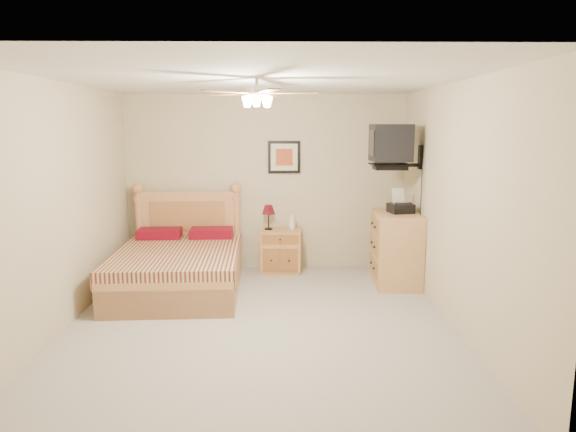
{
  "coord_description": "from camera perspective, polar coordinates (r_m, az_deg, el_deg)",
  "views": [
    {
      "loc": [
        0.22,
        -5.12,
        2.05
      ],
      "look_at": [
        0.31,
        0.9,
        1.0
      ],
      "focal_mm": 32.0,
      "sensor_mm": 36.0,
      "label": 1
    }
  ],
  "objects": [
    {
      "name": "lotion_bottle",
      "position": [
        7.29,
        0.48,
        -0.5
      ],
      "size": [
        0.1,
        0.1,
        0.25
      ],
      "primitive_type": "imported",
      "rotation": [
        0.0,
        0.0,
        0.05
      ],
      "color": "silver",
      "rests_on": "nightstand"
    },
    {
      "name": "fax_machine",
      "position": [
        6.72,
        12.44,
        1.64
      ],
      "size": [
        0.34,
        0.35,
        0.31
      ],
      "primitive_type": null,
      "rotation": [
        0.0,
        0.0,
        0.19
      ],
      "color": "black",
      "rests_on": "dresser"
    },
    {
      "name": "bed",
      "position": [
        6.53,
        -12.2,
        -2.84
      ],
      "size": [
        1.57,
        2.02,
        1.27
      ],
      "primitive_type": null,
      "rotation": [
        0.0,
        0.0,
        0.04
      ],
      "color": "#B77D50",
      "rests_on": "ground"
    },
    {
      "name": "wall_back",
      "position": [
        7.41,
        -2.52,
        3.71
      ],
      "size": [
        4.0,
        0.04,
        2.5
      ],
      "primitive_type": "cube",
      "color": "#C2B28F",
      "rests_on": "ground"
    },
    {
      "name": "wall_left",
      "position": [
        5.64,
        -24.01,
        0.88
      ],
      "size": [
        0.04,
        4.5,
        2.5
      ],
      "primitive_type": "cube",
      "color": "#C2B28F",
      "rests_on": "ground"
    },
    {
      "name": "ceiling",
      "position": [
        5.14,
        -3.39,
        14.91
      ],
      "size": [
        4.0,
        4.5,
        0.04
      ],
      "primitive_type": "cube",
      "color": "white",
      "rests_on": "ground"
    },
    {
      "name": "ceiling_fan",
      "position": [
        4.93,
        -3.48,
        13.49
      ],
      "size": [
        1.14,
        1.14,
        0.28
      ],
      "primitive_type": null,
      "color": "white",
      "rests_on": "ceiling"
    },
    {
      "name": "wall_tv",
      "position": [
        6.64,
        12.61,
        7.6
      ],
      "size": [
        0.56,
        0.46,
        0.58
      ],
      "primitive_type": null,
      "color": "black",
      "rests_on": "wall_right"
    },
    {
      "name": "wall_right",
      "position": [
        5.48,
        18.15,
        1.01
      ],
      "size": [
        0.04,
        4.5,
        2.5
      ],
      "primitive_type": "cube",
      "color": "#C2B28F",
      "rests_on": "ground"
    },
    {
      "name": "framed_picture",
      "position": [
        7.36,
        -0.43,
        6.56
      ],
      "size": [
        0.46,
        0.04,
        0.46
      ],
      "primitive_type": "cube",
      "color": "black",
      "rests_on": "wall_back"
    },
    {
      "name": "floor",
      "position": [
        5.52,
        -3.12,
        -11.92
      ],
      "size": [
        4.5,
        4.5,
        0.0
      ],
      "primitive_type": "plane",
      "color": "#9E988F",
      "rests_on": "ground"
    },
    {
      "name": "table_lamp",
      "position": [
        7.27,
        -2.17,
        -0.13
      ],
      "size": [
        0.22,
        0.22,
        0.35
      ],
      "primitive_type": null,
      "rotation": [
        0.0,
        0.0,
        0.16
      ],
      "color": "#5C0E19",
      "rests_on": "nightstand"
    },
    {
      "name": "nightstand",
      "position": [
        7.33,
        -0.77,
        -3.86
      ],
      "size": [
        0.59,
        0.45,
        0.61
      ],
      "primitive_type": "cube",
      "rotation": [
        0.0,
        0.0,
        -0.06
      ],
      "color": "#BA7F39",
      "rests_on": "ground"
    },
    {
      "name": "wall_front",
      "position": [
        2.99,
        -5.07,
        -5.7
      ],
      "size": [
        4.0,
        0.04,
        2.5
      ],
      "primitive_type": "cube",
      "color": "#C2B28F",
      "rests_on": "ground"
    },
    {
      "name": "magazine_lower",
      "position": [
        7.0,
        11.21,
        0.83
      ],
      "size": [
        0.19,
        0.25,
        0.02
      ],
      "primitive_type": "imported",
      "rotation": [
        0.0,
        0.0,
        0.08
      ],
      "color": "beige",
      "rests_on": "dresser"
    },
    {
      "name": "dresser",
      "position": [
        6.86,
        11.95,
        -3.56
      ],
      "size": [
        0.6,
        0.84,
        0.96
      ],
      "primitive_type": "cube",
      "rotation": [
        0.0,
        0.0,
        -0.05
      ],
      "color": "#A56F46",
      "rests_on": "ground"
    },
    {
      "name": "magazine_upper",
      "position": [
        6.99,
        11.28,
        1.0
      ],
      "size": [
        0.23,
        0.28,
        0.02
      ],
      "primitive_type": "imported",
      "rotation": [
        0.0,
        0.0,
        -0.24
      ],
      "color": "gray",
      "rests_on": "magazine_lower"
    }
  ]
}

